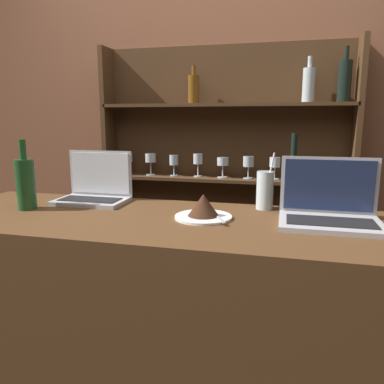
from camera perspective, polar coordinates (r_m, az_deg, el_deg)
name	(u,v)px	position (r m, az deg, el deg)	size (l,w,h in m)	color
bar_counter	(156,336)	(1.64, -5.49, -20.97)	(1.82, 0.63, 1.00)	#4C3019
back_wall	(210,121)	(2.45, 2.81, 10.70)	(7.00, 0.06, 2.70)	brown
back_shelf	(226,185)	(2.39, 5.14, 1.03)	(1.54, 0.18, 1.81)	#472D19
laptop_near	(95,190)	(1.75, -14.60, 0.28)	(0.31, 0.20, 0.23)	#ADADB2
laptop_far	(329,210)	(1.43, 20.21, -2.56)	(0.35, 0.24, 0.23)	#ADADB2
cake_plate	(203,208)	(1.41, 1.76, -2.52)	(0.22, 0.22, 0.09)	white
water_glass	(265,190)	(1.58, 11.05, 0.27)	(0.07, 0.07, 0.24)	silver
wine_bottle_green	(26,183)	(1.69, -24.03, 1.27)	(0.08, 0.08, 0.29)	#1E4C23
wine_bottle_dark	(292,182)	(1.55, 15.03, 1.44)	(0.07, 0.07, 0.32)	black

